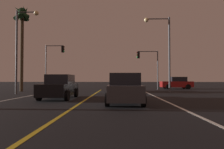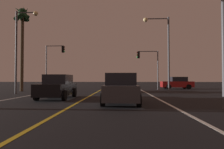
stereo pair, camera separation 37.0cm
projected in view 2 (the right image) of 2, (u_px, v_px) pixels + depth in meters
The scene contains 11 objects.
lane_edge_right at pixel (181, 111), 8.43m from camera, with size 0.16×32.91×0.01m, color silver.
lane_center_divider at pixel (64, 110), 8.65m from camera, with size 0.16×32.91×0.01m, color gold.
car_oncoming at pixel (58, 87), 13.78m from camera, with size 2.02×4.30×1.70m.
car_ahead_far at pixel (118, 84), 21.16m from camera, with size 2.02×4.30×1.70m.
car_crossing_side at pixel (177, 83), 27.31m from camera, with size 4.30×2.02×1.70m.
car_lead_same_lane at pixel (121, 89), 10.99m from camera, with size 2.02×4.30×1.70m.
traffic_light_near_right at pixel (147, 61), 25.42m from camera, with size 2.83×0.36×5.08m.
traffic_light_near_left at pixel (55, 57), 25.95m from camera, with size 2.58×0.36×5.89m.
street_lamp_left_mid at pixel (21, 41), 18.13m from camera, with size 2.14×0.44×7.78m.
street_lamp_right_far at pixel (162, 44), 19.02m from camera, with size 2.55×0.44×7.49m.
palm_tree_left_mid at pixel (22, 22), 22.07m from camera, with size 2.01×2.15×9.86m.
Camera 2 is at (2.49, 1.87, 1.38)m, focal length 31.09 mm.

